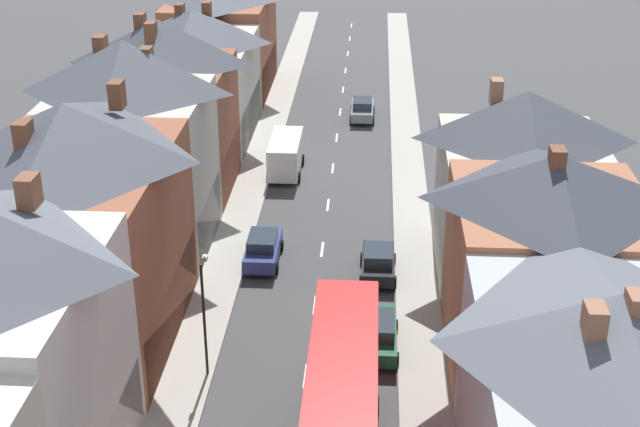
{
  "coord_description": "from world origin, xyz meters",
  "views": [
    {
      "loc": [
        2.61,
        -13.95,
        22.77
      ],
      "look_at": [
        -0.09,
        29.42,
        2.48
      ],
      "focal_mm": 50.0,
      "sensor_mm": 36.0,
      "label": 1
    }
  ],
  "objects_px": {
    "car_near_silver": "(362,109)",
    "delivery_van": "(286,154)",
    "double_decker_bus_lead": "(342,411)",
    "street_lamp": "(204,310)",
    "car_mid_black": "(378,262)",
    "car_parked_left_a": "(378,333)",
    "car_parked_right_a": "(263,248)"
  },
  "relations": [
    {
      "from": "car_parked_right_a",
      "to": "street_lamp",
      "type": "height_order",
      "value": "street_lamp"
    },
    {
      "from": "car_parked_left_a",
      "to": "car_parked_right_a",
      "type": "distance_m",
      "value": 10.09
    },
    {
      "from": "double_decker_bus_lead",
      "to": "car_mid_black",
      "type": "height_order",
      "value": "double_decker_bus_lead"
    },
    {
      "from": "double_decker_bus_lead",
      "to": "delivery_van",
      "type": "relative_size",
      "value": 2.08
    },
    {
      "from": "double_decker_bus_lead",
      "to": "delivery_van",
      "type": "bearing_deg",
      "value": 99.56
    },
    {
      "from": "car_near_silver",
      "to": "car_parked_left_a",
      "type": "height_order",
      "value": "car_near_silver"
    },
    {
      "from": "car_near_silver",
      "to": "delivery_van",
      "type": "bearing_deg",
      "value": -113.33
    },
    {
      "from": "car_parked_right_a",
      "to": "delivery_van",
      "type": "distance_m",
      "value": 12.71
    },
    {
      "from": "car_parked_left_a",
      "to": "delivery_van",
      "type": "xyz_separation_m",
      "value": [
        -6.2,
        20.66,
        0.53
      ]
    },
    {
      "from": "car_near_silver",
      "to": "car_parked_left_a",
      "type": "xyz_separation_m",
      "value": [
        1.3,
        -32.02,
        -0.0
      ]
    },
    {
      "from": "car_parked_right_a",
      "to": "delivery_van",
      "type": "xyz_separation_m",
      "value": [
        0.0,
        12.7,
        0.5
      ]
    },
    {
      "from": "car_near_silver",
      "to": "car_mid_black",
      "type": "bearing_deg",
      "value": -87.05
    },
    {
      "from": "car_near_silver",
      "to": "car_parked_right_a",
      "type": "xyz_separation_m",
      "value": [
        -4.9,
        -24.06,
        0.02
      ]
    },
    {
      "from": "car_near_silver",
      "to": "street_lamp",
      "type": "distance_m",
      "value": 35.13
    },
    {
      "from": "double_decker_bus_lead",
      "to": "car_near_silver",
      "type": "bearing_deg",
      "value": 89.99
    },
    {
      "from": "car_near_silver",
      "to": "car_parked_right_a",
      "type": "bearing_deg",
      "value": -101.51
    },
    {
      "from": "car_parked_left_a",
      "to": "delivery_van",
      "type": "bearing_deg",
      "value": 106.71
    },
    {
      "from": "car_near_silver",
      "to": "delivery_van",
      "type": "distance_m",
      "value": 12.38
    },
    {
      "from": "car_near_silver",
      "to": "delivery_van",
      "type": "height_order",
      "value": "delivery_van"
    },
    {
      "from": "car_parked_left_a",
      "to": "car_parked_right_a",
      "type": "bearing_deg",
      "value": 127.92
    },
    {
      "from": "car_parked_right_a",
      "to": "car_mid_black",
      "type": "relative_size",
      "value": 1.07
    },
    {
      "from": "car_near_silver",
      "to": "car_parked_left_a",
      "type": "distance_m",
      "value": 32.04
    },
    {
      "from": "street_lamp",
      "to": "delivery_van",
      "type": "bearing_deg",
      "value": 87.16
    },
    {
      "from": "car_near_silver",
      "to": "car_mid_black",
      "type": "distance_m",
      "value": 25.22
    },
    {
      "from": "street_lamp",
      "to": "car_near_silver",
      "type": "bearing_deg",
      "value": 80.06
    },
    {
      "from": "car_parked_left_a",
      "to": "double_decker_bus_lead",
      "type": "bearing_deg",
      "value": -98.86
    },
    {
      "from": "car_parked_left_a",
      "to": "car_parked_right_a",
      "type": "xyz_separation_m",
      "value": [
        -6.2,
        7.96,
        0.03
      ]
    },
    {
      "from": "car_parked_left_a",
      "to": "street_lamp",
      "type": "bearing_deg",
      "value": -161.19
    },
    {
      "from": "car_mid_black",
      "to": "street_lamp",
      "type": "xyz_separation_m",
      "value": [
        -7.35,
        -9.33,
        2.44
      ]
    },
    {
      "from": "delivery_van",
      "to": "car_parked_left_a",
      "type": "bearing_deg",
      "value": -73.29
    },
    {
      "from": "car_mid_black",
      "to": "street_lamp",
      "type": "distance_m",
      "value": 12.13
    },
    {
      "from": "double_decker_bus_lead",
      "to": "street_lamp",
      "type": "relative_size",
      "value": 1.96
    }
  ]
}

